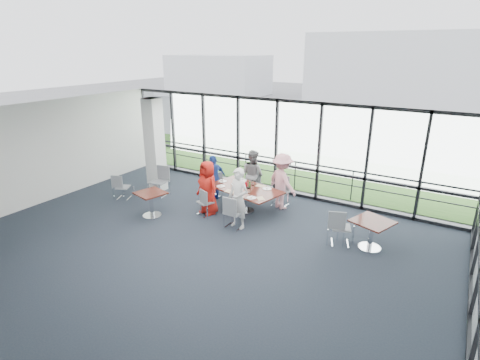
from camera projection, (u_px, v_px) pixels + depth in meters
The scene contains 41 objects.
floor at pixel (184, 255), 9.07m from camera, with size 12.00×10.00×0.02m, color #1E242F.
ceiling at pixel (176, 124), 8.00m from camera, with size 12.00×10.00×0.04m, color white.
wall_left at pixel (28, 156), 11.45m from camera, with size 0.10×10.00×3.20m, color silver.
curtain_wall_back at pixel (276, 147), 12.56m from camera, with size 12.00×0.10×3.20m, color white.
structural_column at pixel (155, 146), 12.70m from camera, with size 0.50×0.50×3.20m, color silver.
apron at pixel (323, 158), 17.14m from camera, with size 80.00×70.00×0.02m, color gray.
grass_strip at pixel (307, 168), 15.52m from camera, with size 80.00×5.00×0.01m, color #204E18.
hangar_main at pixel (457, 69), 31.93m from camera, with size 24.00×10.00×6.00m, color silver.
hangar_aux at pixel (218, 75), 39.75m from camera, with size 10.00×6.00×4.00m, color silver.
guard_rail at pixel (282, 173), 13.42m from camera, with size 0.06×0.06×12.00m, color #2D2D33.
main_table at pixel (245, 191), 11.30m from camera, with size 2.42×1.68×0.75m.
side_table_left at pixel (151, 197), 10.97m from camera, with size 0.92×0.92×0.75m.
side_table_right at pixel (372, 225), 9.17m from camera, with size 1.10×1.10×0.75m.
diner_near_left at pixel (208, 188), 11.10m from camera, with size 0.80×0.52×1.64m, color #B01810.
diner_near_right at pixel (238, 198), 10.21m from camera, with size 0.62×0.46×1.71m, color silver.
diner_far_left at pixel (253, 174), 12.27m from camera, with size 0.80×0.49×1.64m, color slate.
diner_far_right at pixel (282, 181), 11.46m from camera, with size 1.13×0.59×1.76m, color pink.
diner_end at pixel (214, 178), 12.17m from camera, with size 0.88×0.48×1.50m, color #234298.
chair_main_nl at pixel (205, 202), 11.10m from camera, with size 0.41×0.41×0.84m, color slate, non-canonical shape.
chair_main_nr at pixel (234, 212), 10.29m from camera, with size 0.46×0.46×0.93m, color slate, non-canonical shape.
chair_main_fl at pixel (254, 184), 12.48m from camera, with size 0.44×0.44×0.89m, color slate, non-canonical shape.
chair_main_fr at pixel (281, 192), 11.76m from camera, with size 0.45×0.45×0.92m, color slate, non-canonical shape.
chair_main_end at pixel (212, 185), 12.48m from camera, with size 0.41×0.41×0.83m, color slate, non-canonical shape.
chair_spare_la at pixel (123, 187), 12.33m from camera, with size 0.40×0.40×0.81m, color slate, non-canonical shape.
chair_spare_lb at pixel (159, 182), 12.54m from camera, with size 0.48×0.48×0.99m, color slate, non-canonical shape.
chair_spare_r at pixel (341, 227), 9.43m from camera, with size 0.45×0.45×0.93m, color slate, non-canonical shape.
plate_nl at pixel (221, 186), 11.39m from camera, with size 0.26×0.26×0.01m, color white.
plate_nr at pixel (251, 198), 10.52m from camera, with size 0.27×0.27×0.01m, color white.
plate_fl at pixel (242, 180), 11.92m from camera, with size 0.28×0.28×0.01m, color white.
plate_fr at pixel (267, 189), 11.20m from camera, with size 0.28×0.28×0.01m, color white.
plate_end at pixel (223, 181), 11.83m from camera, with size 0.24×0.24×0.01m, color white.
tumbler_a at pixel (232, 186), 11.24m from camera, with size 0.06×0.06×0.13m, color white.
tumbler_b at pixel (249, 191), 10.82m from camera, with size 0.07×0.07×0.14m, color white.
tumbler_c at pixel (253, 183), 11.46m from camera, with size 0.08×0.08×0.15m, color white.
tumbler_d at pixel (222, 182), 11.61m from camera, with size 0.07×0.07×0.14m, color white.
menu_a at pixel (231, 191), 11.00m from camera, with size 0.32×0.23×0.00m, color white.
menu_b at pixel (261, 198), 10.49m from camera, with size 0.28×0.20×0.00m, color white.
menu_c at pixel (261, 186), 11.44m from camera, with size 0.30×0.21×0.00m, color white.
condiment_caddy at pixel (248, 188), 11.24m from camera, with size 0.10×0.07×0.04m, color black.
ketchup_bottle at pixel (246, 185), 11.27m from camera, with size 0.06×0.06×0.18m, color #A8000E.
green_bottle at pixel (250, 185), 11.25m from camera, with size 0.05×0.05×0.20m, color #25692F.
Camera 1 is at (5.27, -6.09, 4.75)m, focal length 28.00 mm.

